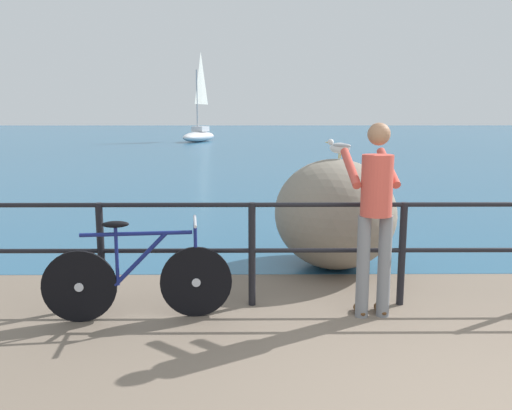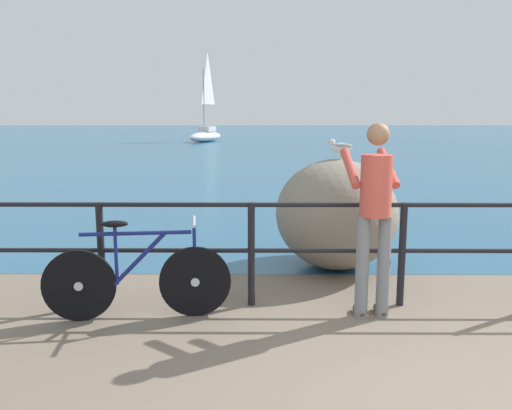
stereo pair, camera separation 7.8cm
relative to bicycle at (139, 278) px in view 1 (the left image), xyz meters
name	(u,v)px [view 1 (the left image)]	position (x,y,z in m)	size (l,w,h in m)	color
ground_plane	(285,159)	(2.49, 18.16, -0.44)	(120.00, 120.00, 0.10)	#756656
sea_surface	(267,134)	(2.49, 46.34, -0.39)	(120.00, 90.00, 0.01)	#285B7F
promenade_railing	(403,241)	(2.49, 0.35, 0.25)	(8.83, 0.07, 1.02)	black
bicycle	(139,278)	(0.00, 0.00, 0.00)	(1.69, 0.48, 0.92)	black
person_at_railing	(375,211)	(2.14, 0.07, 0.60)	(0.48, 0.65, 1.78)	slate
breakwater_boulder_main	(335,213)	(2.04, 1.68, 0.27)	(1.46, 1.72, 1.33)	gray
seagull	(340,147)	(2.09, 1.76, 1.07)	(0.32, 0.24, 0.23)	gold
sailboat	(199,132)	(-2.64, 32.27, 0.32)	(2.64, 4.58, 6.16)	white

